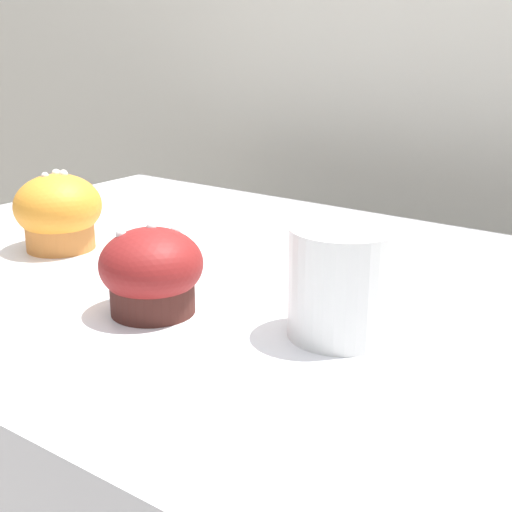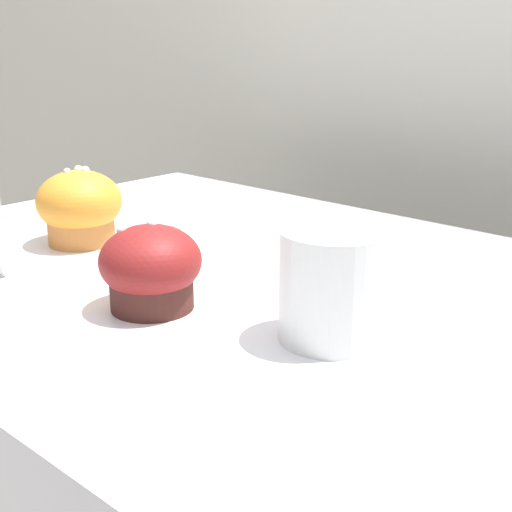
% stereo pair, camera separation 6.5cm
% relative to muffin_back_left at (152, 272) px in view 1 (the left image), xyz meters
% --- Properties ---
extents(wall_back, '(3.20, 0.10, 1.80)m').
position_rel_muffin_back_left_xyz_m(wall_back, '(0.04, 0.72, -0.07)').
color(wall_back, beige).
rests_on(wall_back, ground).
extents(muffin_back_left, '(0.09, 0.09, 0.08)m').
position_rel_muffin_back_left_xyz_m(muffin_back_left, '(0.00, 0.00, 0.00)').
color(muffin_back_left, '#47211B').
rests_on(muffin_back_left, display_counter).
extents(muffin_back_right, '(0.10, 0.10, 0.09)m').
position_rel_muffin_back_left_xyz_m(muffin_back_right, '(-0.22, 0.08, 0.00)').
color(muffin_back_right, '#CB7B39').
rests_on(muffin_back_right, display_counter).
extents(coffee_cup, '(0.10, 0.12, 0.09)m').
position_rel_muffin_back_left_xyz_m(coffee_cup, '(0.16, 0.06, 0.01)').
color(coffee_cup, white).
rests_on(coffee_cup, display_counter).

